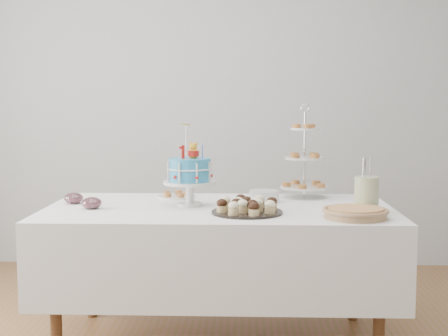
{
  "coord_description": "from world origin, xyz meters",
  "views": [
    {
      "loc": [
        0.14,
        -3.13,
        1.35
      ],
      "look_at": [
        0.03,
        0.3,
        0.99
      ],
      "focal_mm": 50.0,
      "sensor_mm": 36.0,
      "label": 1
    }
  ],
  "objects_px": {
    "plate_stack": "(264,196)",
    "pastry_plate": "(176,195)",
    "birthday_cake": "(190,184)",
    "utensil_pitcher": "(367,193)",
    "pie": "(355,212)",
    "jam_bowl_a": "(92,203)",
    "cupcake_tray": "(247,205)",
    "table": "(219,247)",
    "tiered_stand": "(305,159)",
    "jam_bowl_b": "(74,198)"
  },
  "relations": [
    {
      "from": "cupcake_tray",
      "to": "plate_stack",
      "type": "bearing_deg",
      "value": 74.97
    },
    {
      "from": "tiered_stand",
      "to": "birthday_cake",
      "type": "bearing_deg",
      "value": -153.2
    },
    {
      "from": "tiered_stand",
      "to": "plate_stack",
      "type": "bearing_deg",
      "value": -142.71
    },
    {
      "from": "cupcake_tray",
      "to": "utensil_pitcher",
      "type": "height_order",
      "value": "utensil_pitcher"
    },
    {
      "from": "cupcake_tray",
      "to": "pie",
      "type": "xyz_separation_m",
      "value": [
        0.54,
        -0.12,
        -0.01
      ]
    },
    {
      "from": "pastry_plate",
      "to": "pie",
      "type": "bearing_deg",
      "value": -33.58
    },
    {
      "from": "birthday_cake",
      "to": "plate_stack",
      "type": "bearing_deg",
      "value": -3.72
    },
    {
      "from": "utensil_pitcher",
      "to": "jam_bowl_a",
      "type": "bearing_deg",
      "value": 155.36
    },
    {
      "from": "cupcake_tray",
      "to": "birthday_cake",
      "type": "bearing_deg",
      "value": 144.49
    },
    {
      "from": "tiered_stand",
      "to": "plate_stack",
      "type": "relative_size",
      "value": 3.29
    },
    {
      "from": "cupcake_tray",
      "to": "plate_stack",
      "type": "xyz_separation_m",
      "value": [
        0.1,
        0.38,
        -0.01
      ]
    },
    {
      "from": "tiered_stand",
      "to": "jam_bowl_a",
      "type": "xyz_separation_m",
      "value": [
        -1.2,
        -0.46,
        -0.21
      ]
    },
    {
      "from": "jam_bowl_b",
      "to": "birthday_cake",
      "type": "bearing_deg",
      "value": -4.45
    },
    {
      "from": "birthday_cake",
      "to": "utensil_pitcher",
      "type": "distance_m",
      "value": 0.97
    },
    {
      "from": "pie",
      "to": "plate_stack",
      "type": "height_order",
      "value": "plate_stack"
    },
    {
      "from": "jam_bowl_a",
      "to": "utensil_pitcher",
      "type": "bearing_deg",
      "value": -1.78
    },
    {
      "from": "table",
      "to": "jam_bowl_b",
      "type": "height_order",
      "value": "jam_bowl_b"
    },
    {
      "from": "tiered_stand",
      "to": "pastry_plate",
      "type": "height_order",
      "value": "tiered_stand"
    },
    {
      "from": "plate_stack",
      "to": "utensil_pitcher",
      "type": "distance_m",
      "value": 0.62
    },
    {
      "from": "birthday_cake",
      "to": "jam_bowl_b",
      "type": "relative_size",
      "value": 4.19
    },
    {
      "from": "plate_stack",
      "to": "utensil_pitcher",
      "type": "bearing_deg",
      "value": -30.44
    },
    {
      "from": "birthday_cake",
      "to": "cupcake_tray",
      "type": "relative_size",
      "value": 1.22
    },
    {
      "from": "cupcake_tray",
      "to": "jam_bowl_b",
      "type": "height_order",
      "value": "cupcake_tray"
    },
    {
      "from": "cupcake_tray",
      "to": "jam_bowl_b",
      "type": "relative_size",
      "value": 3.43
    },
    {
      "from": "pie",
      "to": "tiered_stand",
      "type": "distance_m",
      "value": 0.74
    },
    {
      "from": "jam_bowl_b",
      "to": "table",
      "type": "bearing_deg",
      "value": -5.57
    },
    {
      "from": "table",
      "to": "jam_bowl_a",
      "type": "bearing_deg",
      "value": -172.75
    },
    {
      "from": "plate_stack",
      "to": "jam_bowl_a",
      "type": "distance_m",
      "value": 0.99
    },
    {
      "from": "cupcake_tray",
      "to": "pie",
      "type": "distance_m",
      "value": 0.56
    },
    {
      "from": "plate_stack",
      "to": "pastry_plate",
      "type": "distance_m",
      "value": 0.56
    },
    {
      "from": "utensil_pitcher",
      "to": "birthday_cake",
      "type": "bearing_deg",
      "value": 147.41
    },
    {
      "from": "pie",
      "to": "jam_bowl_a",
      "type": "relative_size",
      "value": 3.01
    },
    {
      "from": "cupcake_tray",
      "to": "pastry_plate",
      "type": "distance_m",
      "value": 0.69
    },
    {
      "from": "table",
      "to": "birthday_cake",
      "type": "distance_m",
      "value": 0.39
    },
    {
      "from": "pie",
      "to": "utensil_pitcher",
      "type": "height_order",
      "value": "utensil_pitcher"
    },
    {
      "from": "table",
      "to": "pastry_plate",
      "type": "bearing_deg",
      "value": 129.75
    },
    {
      "from": "pie",
      "to": "plate_stack",
      "type": "distance_m",
      "value": 0.66
    },
    {
      "from": "plate_stack",
      "to": "utensil_pitcher",
      "type": "relative_size",
      "value": 0.6
    },
    {
      "from": "table",
      "to": "jam_bowl_a",
      "type": "height_order",
      "value": "jam_bowl_a"
    },
    {
      "from": "pastry_plate",
      "to": "jam_bowl_a",
      "type": "height_order",
      "value": "jam_bowl_a"
    },
    {
      "from": "table",
      "to": "pie",
      "type": "distance_m",
      "value": 0.81
    },
    {
      "from": "birthday_cake",
      "to": "cupcake_tray",
      "type": "bearing_deg",
      "value": -58.7
    },
    {
      "from": "pie",
      "to": "tiered_stand",
      "type": "relative_size",
      "value": 0.58
    },
    {
      "from": "pastry_plate",
      "to": "jam_bowl_a",
      "type": "xyz_separation_m",
      "value": [
        -0.42,
        -0.42,
        0.02
      ]
    },
    {
      "from": "cupcake_tray",
      "to": "pie",
      "type": "height_order",
      "value": "cupcake_tray"
    },
    {
      "from": "plate_stack",
      "to": "pastry_plate",
      "type": "xyz_separation_m",
      "value": [
        -0.53,
        0.15,
        -0.02
      ]
    },
    {
      "from": "table",
      "to": "pie",
      "type": "height_order",
      "value": "pie"
    },
    {
      "from": "pie",
      "to": "jam_bowl_b",
      "type": "distance_m",
      "value": 1.59
    },
    {
      "from": "table",
      "to": "cupcake_tray",
      "type": "height_order",
      "value": "cupcake_tray"
    },
    {
      "from": "jam_bowl_b",
      "to": "utensil_pitcher",
      "type": "relative_size",
      "value": 0.38
    }
  ]
}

